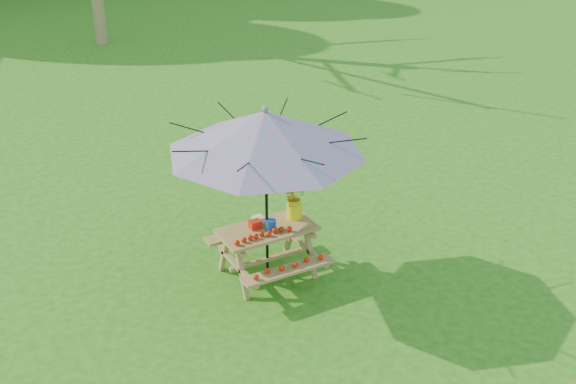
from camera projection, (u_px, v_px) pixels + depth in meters
ground at (188, 363)px, 7.69m from camera, size 120.00×120.00×0.00m
picnic_table at (267, 252)px, 9.11m from camera, size 1.20×1.32×0.67m
patio_umbrella at (266, 132)px, 8.40m from camera, size 2.54×2.54×2.27m
produce_bins at (263, 223)px, 8.97m from camera, size 0.29×0.38×0.13m
tomatoes_row at (263, 235)px, 8.74m from camera, size 0.77×0.13×0.07m
flower_bucket at (295, 201)px, 9.13m from camera, size 0.29×0.26×0.43m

